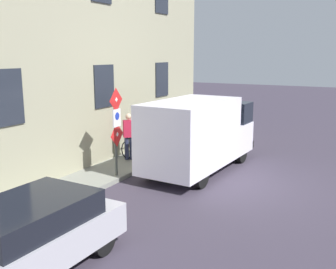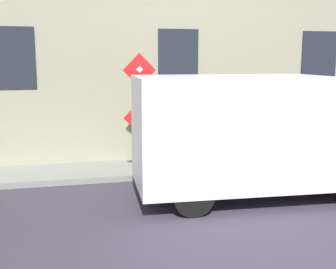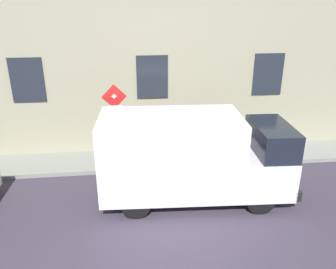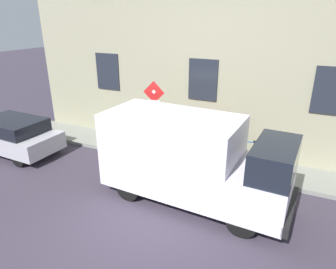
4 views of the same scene
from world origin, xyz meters
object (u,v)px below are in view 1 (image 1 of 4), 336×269
at_px(delivery_van, 199,133).
at_px(parked_hatchback, 25,237).
at_px(sign_post_stacked, 117,124).
at_px(bicycle_blue, 146,142).
at_px(bicycle_green, 135,146).
at_px(pedestrian, 129,135).

relative_size(delivery_van, parked_hatchback, 1.34).
distance_m(sign_post_stacked, parked_hatchback, 5.76).
distance_m(sign_post_stacked, bicycle_blue, 3.61).
distance_m(delivery_van, bicycle_green, 2.91).
xyz_separation_m(delivery_van, bicycle_green, (2.78, -0.27, -0.82)).
bearing_deg(bicycle_blue, delivery_van, 59.98).
xyz_separation_m(sign_post_stacked, parked_hatchback, (-1.75, 5.37, -1.10)).
bearing_deg(bicycle_green, delivery_van, 86.04).
bearing_deg(sign_post_stacked, pedestrian, -67.15).
bearing_deg(sign_post_stacked, parked_hatchback, 108.08).
bearing_deg(bicycle_green, parked_hatchback, 20.27).
xyz_separation_m(bicycle_green, pedestrian, (-0.12, 0.57, 0.56)).
bearing_deg(delivery_van, pedestrian, 99.66).
distance_m(sign_post_stacked, pedestrian, 2.12).
xyz_separation_m(parked_hatchback, bicycle_blue, (2.64, -8.60, -0.22)).
relative_size(parked_hatchback, bicycle_green, 2.36).
relative_size(sign_post_stacked, bicycle_green, 1.58).
bearing_deg(pedestrian, delivery_van, -126.89).
xyz_separation_m(sign_post_stacked, delivery_van, (-1.90, -2.13, -0.50)).
height_order(parked_hatchback, bicycle_blue, parked_hatchback).
height_order(sign_post_stacked, delivery_van, sign_post_stacked).
xyz_separation_m(sign_post_stacked, bicycle_blue, (0.89, -3.23, -1.33)).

